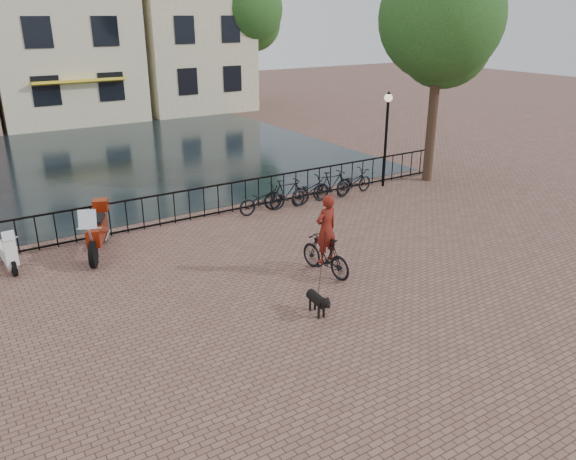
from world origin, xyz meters
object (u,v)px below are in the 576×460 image
cyclist (326,240)px  motorcycle (97,226)px  dog (317,302)px  lamp_post (387,123)px  scooter (6,246)px

cyclist → motorcycle: size_ratio=1.05×
motorcycle → cyclist: bearing=-20.4°
dog → motorcycle: motorcycle is taller
lamp_post → cyclist: 8.27m
lamp_post → scooter: bearing=-178.0°
cyclist → dog: bearing=42.2°
dog → motorcycle: bearing=123.2°
lamp_post → dog: bearing=-139.5°
cyclist → motorcycle: 6.20m
lamp_post → scooter: (-13.06, -0.47, -1.76)m
lamp_post → scooter: size_ratio=2.52×
dog → motorcycle: 6.66m
motorcycle → scooter: 2.25m
cyclist → dog: (-1.35, -1.55, -0.64)m
cyclist → lamp_post: bearing=-148.5°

